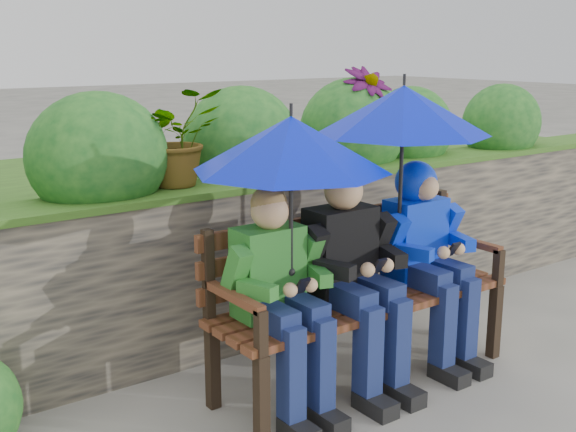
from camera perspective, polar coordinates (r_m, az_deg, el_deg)
ground at (r=4.10m, az=0.84°, el=-13.30°), size 60.00×60.00×0.00m
garden_backdrop at (r=5.18m, az=-10.29°, el=-0.84°), size 8.00×2.87×1.80m
park_bench at (r=4.04m, az=5.36°, el=-5.42°), size 1.80×0.53×0.95m
boy_left at (r=3.60m, az=-0.64°, el=-5.84°), size 0.52×0.60×1.17m
boy_middle at (r=3.87m, az=5.16°, el=-4.16°), size 0.56×0.64×1.22m
boy_right at (r=4.26m, az=10.87°, el=-2.28°), size 0.53×0.64×1.19m
umbrella_left at (r=3.48m, az=0.24°, el=5.70°), size 0.98×0.98×0.86m
umbrella_right at (r=4.00m, az=9.10°, el=8.25°), size 0.96×0.96×0.96m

